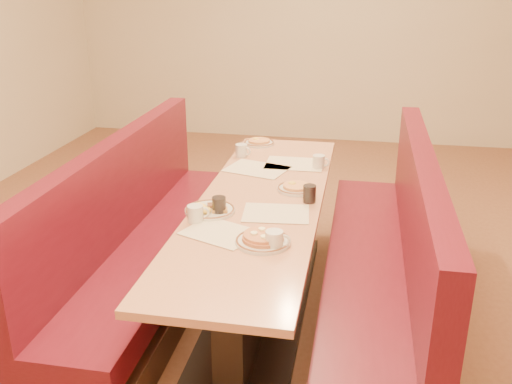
% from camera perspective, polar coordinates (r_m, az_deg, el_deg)
% --- Properties ---
extents(ground, '(8.00, 8.00, 0.00)m').
position_cam_1_polar(ground, '(3.64, 0.44, -11.74)').
color(ground, '#9E6647').
rests_on(ground, ground).
extents(diner_table, '(0.70, 2.50, 0.75)m').
position_cam_1_polar(diner_table, '(3.45, 0.46, -6.51)').
color(diner_table, black).
rests_on(diner_table, ground).
extents(booth_left, '(0.55, 2.50, 1.05)m').
position_cam_1_polar(booth_left, '(3.64, -11.01, -5.58)').
color(booth_left, '#4C3326').
rests_on(booth_left, ground).
extents(booth_right, '(0.55, 2.50, 1.05)m').
position_cam_1_polar(booth_right, '(3.42, 12.74, -7.61)').
color(booth_right, '#4C3326').
rests_on(booth_right, ground).
extents(placemat_near_left, '(0.42, 0.37, 0.00)m').
position_cam_1_polar(placemat_near_left, '(2.87, -3.63, -4.05)').
color(placemat_near_left, '#F5EEC0').
rests_on(placemat_near_left, diner_table).
extents(placemat_near_right, '(0.38, 0.30, 0.00)m').
position_cam_1_polar(placemat_near_right, '(3.09, 2.02, -2.12)').
color(placemat_near_right, '#F5EEC0').
rests_on(placemat_near_right, diner_table).
extents(placemat_far_left, '(0.45, 0.39, 0.00)m').
position_cam_1_polar(placemat_far_left, '(3.79, 0.08, 2.34)').
color(placemat_far_left, '#F5EEC0').
rests_on(placemat_far_left, diner_table).
extents(placemat_far_right, '(0.39, 0.30, 0.00)m').
position_cam_1_polar(placemat_far_right, '(3.90, 3.86, 2.85)').
color(placemat_far_right, '#F5EEC0').
rests_on(placemat_far_right, diner_table).
extents(pancake_plate, '(0.27, 0.27, 0.06)m').
position_cam_1_polar(pancake_plate, '(2.76, 0.70, -4.76)').
color(pancake_plate, beige).
rests_on(pancake_plate, diner_table).
extents(eggs_plate, '(0.27, 0.27, 0.06)m').
position_cam_1_polar(eggs_plate, '(3.12, -4.68, -1.75)').
color(eggs_plate, beige).
rests_on(eggs_plate, diner_table).
extents(extra_plate_mid, '(0.23, 0.23, 0.05)m').
position_cam_1_polar(extra_plate_mid, '(3.43, 4.05, 0.43)').
color(extra_plate_mid, beige).
rests_on(extra_plate_mid, diner_table).
extents(extra_plate_far, '(0.23, 0.23, 0.05)m').
position_cam_1_polar(extra_plate_far, '(4.35, 0.31, 5.00)').
color(extra_plate_far, beige).
rests_on(extra_plate_far, diner_table).
extents(coffee_mug_a, '(0.12, 0.08, 0.09)m').
position_cam_1_polar(coffee_mug_a, '(2.70, 1.91, -4.79)').
color(coffee_mug_a, beige).
rests_on(coffee_mug_a, diner_table).
extents(coffee_mug_b, '(0.11, 0.08, 0.09)m').
position_cam_1_polar(coffee_mug_b, '(3.00, -6.02, -2.14)').
color(coffee_mug_b, beige).
rests_on(coffee_mug_b, diner_table).
extents(coffee_mug_c, '(0.12, 0.08, 0.09)m').
position_cam_1_polar(coffee_mug_c, '(3.83, 6.34, 3.06)').
color(coffee_mug_c, beige).
rests_on(coffee_mug_c, diner_table).
extents(coffee_mug_d, '(0.12, 0.08, 0.09)m').
position_cam_1_polar(coffee_mug_d, '(4.04, -1.44, 4.19)').
color(coffee_mug_d, beige).
rests_on(coffee_mug_d, diner_table).
extents(soda_tumbler_near, '(0.07, 0.07, 0.10)m').
position_cam_1_polar(soda_tumbler_near, '(3.07, -3.72, -1.42)').
color(soda_tumbler_near, black).
rests_on(soda_tumbler_near, diner_table).
extents(soda_tumbler_mid, '(0.07, 0.07, 0.10)m').
position_cam_1_polar(soda_tumbler_mid, '(3.24, 5.37, -0.18)').
color(soda_tumbler_mid, black).
rests_on(soda_tumbler_mid, diner_table).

